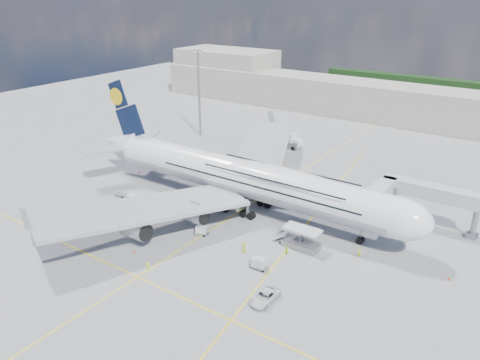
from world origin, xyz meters
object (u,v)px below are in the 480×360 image
Objects in this scene: dolly_row_a at (121,195)px; cone_nose at (449,279)px; catering_truck_outer at (289,141)px; cone_wing_right_inner at (173,205)px; cone_wing_left_inner at (264,187)px; crew_wing at (170,210)px; jet_bridge at (410,194)px; airliner at (245,178)px; dolly_row_c at (126,229)px; light_mast at (199,92)px; dolly_row_b at (147,200)px; crew_tug at (147,266)px; catering_truck_inner at (258,172)px; service_van at (265,297)px; cone_wing_right_outer at (134,250)px; dolly_back at (133,199)px; crew_nose at (359,253)px; dolly_nose_far at (259,263)px; crew_loader at (286,251)px; crew_van at (244,247)px; cone_tail at (139,172)px; dolly_nose_near at (201,230)px; baggage_tug at (174,210)px; cargo_loader at (301,241)px.

dolly_row_a is 66.67m from cone_nose.
cone_wing_right_inner is at bearing -81.69° from catering_truck_outer.
crew_wing is at bearing -112.43° from cone_wing_left_inner.
jet_bridge is at bearing 128.13° from cone_nose.
airliner reaches higher than dolly_row_c.
light_mast reaches higher than cone_nose.
crew_tug is (19.06, -18.75, 0.42)m from dolly_row_b.
catering_truck_inner reaches higher than service_van.
airliner is 28.61m from dolly_row_a.
dolly_row_a is at bearing 143.31° from cone_wing_right_outer.
dolly_back is 47.40m from crew_nose.
crew_tug is at bearing -148.37° from crew_nose.
dolly_row_b is 0.97× the size of dolly_nose_far.
catering_truck_outer is 4.82× the size of crew_loader.
crew_tug reaches higher than dolly_row_b.
cone_wing_left_inner is (-31.84, 0.31, -6.56)m from jet_bridge.
light_mast is 8.51× the size of dolly_row_b.
dolly_row_a is 1.50× the size of crew_van.
catering_truck_outer is 3.97× the size of crew_van.
cone_wing_right_outer is (-0.40, -39.04, -1.87)m from catering_truck_inner.
crew_nose reaches higher than cone_tail.
cone_wing_right_inner is at bearing 36.97° from crew_wing.
light_mast is 62.91m from dolly_row_c.
dolly_row_b is 2.00× the size of crew_nose.
cone_wing_left_inner reaches higher than dolly_row_a.
cone_tail is (-30.12, -9.74, 0.00)m from cone_wing_left_inner.
dolly_back is at bearing -128.58° from cone_wing_left_inner.
catering_truck_outer is at bearing 3.91° from crew_wing.
crew_van reaches higher than cone_nose.
dolly_nose_near is at bearing -11.44° from dolly_back.
catering_truck_outer is at bearing 74.40° from dolly_back.
cargo_loader is at bearing -15.37° from baggage_tug.
light_mast is 3.43× the size of catering_truck_inner.
airliner is 31.50m from jet_bridge.
crew_van is at bearing 143.54° from dolly_nose_far.
cargo_loader reaches higher than service_van.
crew_tug is at bearing 125.62° from crew_van.
baggage_tug is at bearing -56.57° from light_mast.
cone_nose is at bearing -21.32° from catering_truck_inner.
cone_wing_right_inner is at bearing -156.45° from jet_bridge.
dolly_row_a is at bearing -159.01° from jet_bridge.
cone_nose is (24.46, 8.12, -0.54)m from crew_loader.
airliner reaches higher than cone_wing_right_inner.
dolly_row_a is 4.74× the size of cone_wing_right_inner.
light_mast reaches higher than airliner.
crew_tug reaches higher than dolly_row_a.
cone_nose is (66.25, 7.44, -0.05)m from dolly_row_a.
cargo_loader is at bearing 70.52° from dolly_nose_far.
dolly_nose_near is (-14.82, 3.49, -0.11)m from dolly_nose_far.
cone_nose is (80.65, -37.88, -12.96)m from light_mast.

